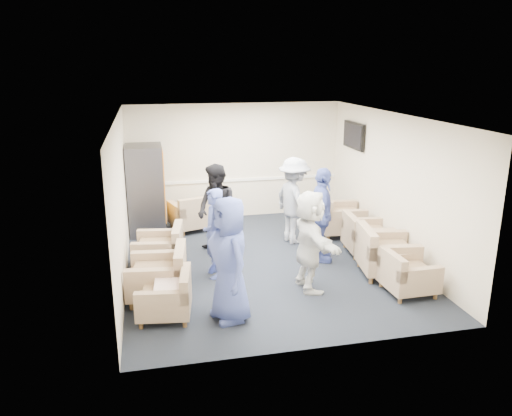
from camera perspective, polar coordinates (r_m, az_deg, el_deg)
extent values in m
plane|color=black|center=(9.38, 0.96, -6.19)|extent=(6.00, 6.00, 0.00)
plane|color=white|center=(8.71, 1.05, 10.45)|extent=(6.00, 6.00, 0.00)
cube|color=beige|center=(11.82, -2.39, 5.37)|extent=(5.00, 0.02, 2.70)
cube|color=beige|center=(6.21, 7.46, -4.95)|extent=(5.00, 0.02, 2.70)
cube|color=beige|center=(8.73, -15.17, 0.88)|extent=(0.02, 6.00, 2.70)
cube|color=beige|center=(9.82, 15.35, 2.54)|extent=(0.02, 6.00, 2.70)
cube|color=white|center=(11.89, -2.34, 3.22)|extent=(4.98, 0.04, 0.06)
cube|color=black|center=(11.26, 11.12, 8.15)|extent=(0.07, 1.00, 0.58)
cube|color=black|center=(11.25, 10.96, 8.15)|extent=(0.01, 0.92, 0.50)
cube|color=#4A4A51|center=(11.30, 11.27, 7.40)|extent=(0.04, 0.10, 0.25)
cube|color=#987D62|center=(7.49, -10.40, -10.60)|extent=(0.85, 0.85, 0.25)
cube|color=#816547|center=(7.42, -10.47, -9.44)|extent=(0.59, 0.56, 0.09)
cube|color=#987D62|center=(7.33, -8.06, -8.50)|extent=(0.23, 0.76, 0.35)
cube|color=#987D62|center=(8.07, -11.20, -8.31)|extent=(0.99, 0.99, 0.29)
cube|color=#816547|center=(7.99, -11.27, -7.02)|extent=(0.68, 0.65, 0.10)
cube|color=#987D62|center=(7.89, -8.66, -5.94)|extent=(0.26, 0.90, 0.42)
cube|color=#987D62|center=(9.19, -11.06, -5.25)|extent=(0.96, 0.96, 0.28)
cube|color=#816547|center=(9.13, -11.12, -4.15)|extent=(0.66, 0.63, 0.10)
cube|color=#987D62|center=(9.04, -8.96, -3.25)|extent=(0.26, 0.85, 0.40)
cube|color=#987D62|center=(8.47, 17.02, -7.80)|extent=(0.78, 0.78, 0.25)
cube|color=#816547|center=(8.40, 17.12, -6.75)|extent=(0.54, 0.50, 0.09)
cube|color=#987D62|center=(8.20, 15.28, -6.16)|extent=(0.14, 0.76, 0.36)
cube|color=#987D62|center=(9.06, 14.72, -5.67)|extent=(1.05, 1.05, 0.30)
cube|color=#816547|center=(8.99, 14.81, -4.46)|extent=(0.72, 0.69, 0.11)
cube|color=#987D62|center=(8.82, 12.52, -3.57)|extent=(0.29, 0.93, 0.43)
cube|color=#987D62|center=(9.98, 12.59, -3.64)|extent=(0.90, 0.90, 0.27)
cube|color=#816547|center=(9.92, 12.66, -2.64)|extent=(0.62, 0.59, 0.10)
cube|color=#987D62|center=(9.77, 10.81, -1.93)|extent=(0.22, 0.83, 0.39)
cube|color=#987D62|center=(10.91, 9.67, -1.62)|extent=(0.99, 0.99, 0.30)
cube|color=#816547|center=(10.85, 9.72, -0.61)|extent=(0.68, 0.64, 0.11)
cube|color=#987D62|center=(10.71, 7.83, 0.13)|extent=(0.24, 0.91, 0.42)
cube|color=#987D62|center=(11.20, -7.35, -1.13)|extent=(1.06, 1.06, 0.28)
cube|color=#816547|center=(11.14, -7.38, -0.19)|extent=(0.70, 0.73, 0.10)
cube|color=#987D62|center=(10.78, -6.70, 0.11)|extent=(0.86, 0.38, 0.40)
cube|color=#4A4A51|center=(10.98, -12.50, 2.06)|extent=(0.76, 0.91, 1.92)
cube|color=#F05504|center=(10.96, -10.50, 2.66)|extent=(0.02, 0.77, 1.54)
cube|color=black|center=(11.17, -10.28, -1.34)|extent=(0.02, 0.45, 0.12)
cube|color=black|center=(8.55, -9.21, -7.33)|extent=(0.31, 0.27, 0.38)
sphere|color=black|center=(8.49, -9.26, -6.27)|extent=(0.19, 0.19, 0.19)
cube|color=silver|center=(7.39, -10.11, -8.93)|extent=(0.40, 0.51, 0.14)
imported|color=#4556A7|center=(7.07, -3.07, -5.90)|extent=(0.79, 1.01, 1.83)
imported|color=#4556A7|center=(8.55, -4.84, -2.91)|extent=(0.42, 0.60, 1.56)
imported|color=black|center=(9.53, -4.49, -0.26)|extent=(1.01, 1.08, 1.76)
imported|color=beige|center=(10.16, 4.39, 0.84)|extent=(0.95, 1.28, 1.77)
imported|color=#4556A7|center=(9.25, 7.52, -0.82)|extent=(0.70, 1.12, 1.77)
imported|color=white|center=(8.07, 6.19, -3.74)|extent=(0.52, 1.55, 1.67)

